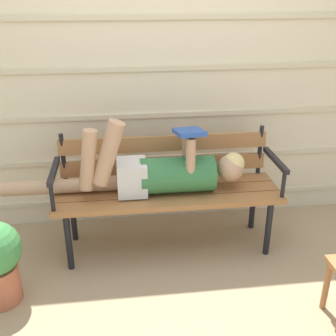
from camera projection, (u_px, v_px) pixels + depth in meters
ground_plane at (171, 260)px, 2.98m from camera, size 12.00×12.00×0.00m
house_siding at (160, 67)px, 3.07m from camera, size 5.46×0.08×2.47m
park_bench at (167, 183)px, 2.99m from camera, size 1.58×0.48×0.84m
reclining_person at (158, 172)px, 2.87m from camera, size 1.68×0.27×0.56m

